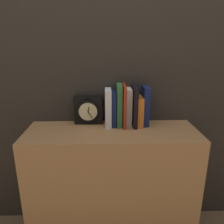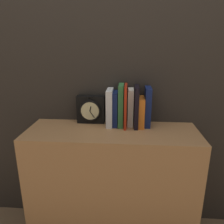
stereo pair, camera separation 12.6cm
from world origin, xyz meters
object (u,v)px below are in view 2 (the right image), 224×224
book_slot0_white (110,108)px  book_slot2_green (121,105)px  book_slot3_red (126,106)px  book_slot1_navy (115,109)px  book_slot4_white (131,107)px  clock (91,109)px  book_slot7_navy (148,107)px  book_slot5_black (136,107)px  book_slot6_orange (141,112)px

book_slot0_white → book_slot2_green: size_ratio=0.89×
book_slot3_red → book_slot1_navy: bearing=166.3°
book_slot4_white → book_slot0_white: bearing=-173.2°
clock → book_slot7_navy: size_ratio=0.76×
book_slot5_black → clock: bearing=171.8°
book_slot4_white → book_slot7_navy: 0.10m
book_slot0_white → book_slot7_navy: 0.23m
book_slot0_white → clock: bearing=164.2°
clock → book_slot1_navy: book_slot1_navy is taller
clock → book_slot4_white: 0.26m
book_slot3_red → book_slot7_navy: 0.14m
book_slot1_navy → book_slot5_black: (0.13, -0.01, 0.02)m
book_slot1_navy → book_slot7_navy: book_slot7_navy is taller
book_slot1_navy → book_slot6_orange: (0.16, -0.01, -0.02)m
book_slot0_white → book_slot5_black: (0.16, -0.01, 0.01)m
clock → book_slot3_red: 0.23m
book_slot3_red → book_slot4_white: book_slot3_red is taller
book_slot3_red → book_slot5_black: size_ratio=1.03×
book_slot1_navy → book_slot7_navy: bearing=1.0°
book_slot3_red → book_slot5_black: 0.07m
book_slot0_white → book_slot3_red: bearing=-5.2°
book_slot5_black → book_slot1_navy: bearing=174.4°
book_slot2_green → book_slot5_black: (0.09, -0.01, -0.00)m
book_slot3_red → book_slot7_navy: size_ratio=1.06×
book_slot0_white → book_slot2_green: bearing=3.4°
clock → book_slot5_black: size_ratio=0.73×
book_slot5_black → book_slot6_orange: bearing=10.8°
book_slot6_orange → book_slot0_white: bearing=180.0°
book_slot2_green → book_slot3_red: (0.03, -0.01, 0.00)m
book_slot7_navy → book_slot3_red: bearing=-172.1°
book_slot4_white → book_slot7_navy: book_slot7_navy is taller
clock → book_slot2_green: bearing=-9.2°
book_slot2_green → book_slot3_red: size_ratio=1.00×
clock → book_slot3_red: bearing=-11.3°
clock → book_slot4_white: (0.25, -0.02, 0.03)m
clock → book_slot6_orange: 0.32m
book_slot6_orange → book_slot1_navy: bearing=177.6°
book_slot0_white → book_slot7_navy: size_ratio=0.94×
book_slot2_green → book_slot7_navy: (0.16, 0.01, -0.01)m
book_slot3_red → book_slot4_white: size_ratio=1.12×
book_slot7_navy → book_slot1_navy: bearing=-179.0°
book_slot6_orange → book_slot5_black: bearing=-169.2°
book_slot1_navy → book_slot5_black: book_slot5_black is taller
clock → book_slot2_green: book_slot2_green is taller
book_slot0_white → book_slot3_red: (0.10, -0.01, 0.01)m
book_slot4_white → book_slot5_black: bearing=-31.4°
book_slot1_navy → book_slot7_navy: (0.20, 0.00, 0.02)m
book_slot0_white → book_slot6_orange: 0.20m
book_slot3_red → book_slot4_white: 0.04m
book_slot3_red → book_slot4_white: bearing=38.1°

